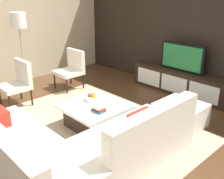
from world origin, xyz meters
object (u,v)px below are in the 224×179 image
Objects in this scene: media_console at (180,82)px; fruit_bowl at (93,98)px; coffee_table at (96,115)px; book_stack at (99,109)px; television at (182,57)px; accent_chair_far at (72,67)px; ottoman at (180,115)px; floor_lamp at (19,25)px; accent_chair_near at (18,80)px; sectional_couch at (70,148)px.

fruit_bowl is (-0.28, -2.20, 0.18)m from media_console.
book_stack is (0.22, -0.11, 0.22)m from coffee_table.
fruit_bowl is at bearing -97.20° from television.
media_console is 2.42m from book_stack.
television is at bearing 47.58° from accent_chair_far.
ottoman is at bearing 13.30° from accent_chair_far.
accent_chair_near is at bearing -32.63° from floor_lamp.
sectional_couch reaches higher than coffee_table.
coffee_table is 2.76m from floor_lamp.
fruit_bowl is (-0.79, 1.03, 0.15)m from sectional_couch.
coffee_table is (-0.10, -2.30, -0.05)m from media_console.
coffee_table is at bearing 0.09° from floor_lamp.
television is at bearing 123.48° from ottoman.
television is 0.42× the size of sectional_couch.
sectional_couch is at bearing -81.06° from media_console.
book_stack is (0.12, -2.41, 0.18)m from media_console.
television is 2.25m from fruit_bowl.
sectional_couch is at bearing -100.24° from ottoman.
television is 1.45× the size of ottoman.
media_console reaches higher than ottoman.
floor_lamp is (-3.09, 0.93, 1.14)m from sectional_couch.
ottoman is at bearing -56.52° from television.
accent_chair_far is at bearing -141.51° from media_console.
accent_chair_near reaches higher than book_stack.
fruit_bowl is 1.75m from accent_chair_far.
media_console is 2.55× the size of accent_chair_near.
accent_chair_far is at bearing 49.06° from floor_lamp.
sectional_couch is 1.44× the size of floor_lamp.
television is (-0.00, 0.00, 0.55)m from media_console.
coffee_table is 1.11× the size of accent_chair_near.
television is 3.63× the size of fruit_bowl.
media_console reaches higher than book_stack.
accent_chair_near is 3.07m from ottoman.
media_console is 3.17× the size of ottoman.
floor_lamp reaches higher than book_stack.
media_console is 3.65m from floor_lamp.
ottoman is (3.44, 1.01, -1.22)m from floor_lamp.
floor_lamp is (-2.48, -0.00, 1.22)m from coffee_table.
accent_chair_near is (-2.32, 0.44, 0.21)m from sectional_couch.
accent_chair_near reaches higher than fruit_bowl.
fruit_bowl is at bearing -14.57° from accent_chair_far.
fruit_bowl is at bearing 127.41° from sectional_couch.
sectional_couch is at bearing -19.93° from accent_chair_near.
floor_lamp is at bearing 163.30° from sectional_couch.
floor_lamp is 1.42m from accent_chair_far.
accent_chair_near reaches higher than coffee_table.
sectional_couch is 2.96m from accent_chair_far.
floor_lamp is 3.78m from ottoman.
fruit_bowl is 0.45m from book_stack.
book_stack is at bearing -28.09° from fruit_bowl.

